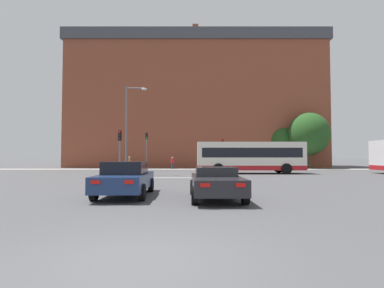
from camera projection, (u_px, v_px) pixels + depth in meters
ground_plane at (137, 261)px, 4.77m from camera, size 400.00×400.00×0.00m
stop_line_strip at (180, 178)px, 23.00m from camera, size 7.54×0.30×0.01m
far_pavement at (185, 169)px, 37.98m from camera, size 68.38×2.50×0.01m
brick_civic_building at (195, 104)px, 48.83m from camera, size 39.08×13.04×22.16m
car_saloon_left at (125, 178)px, 12.50m from camera, size 2.07×4.63×1.44m
car_roadster_right at (215, 182)px, 11.67m from camera, size 2.04×4.40×1.24m
bus_crossing_lead at (249, 157)px, 28.74m from camera, size 10.09×2.76×2.99m
traffic_light_near_left at (119, 145)px, 23.66m from camera, size 0.26×0.31×3.69m
traffic_light_far_right at (222, 149)px, 37.59m from camera, size 0.26×0.31×3.76m
traffic_light_far_left at (146, 145)px, 37.25m from camera, size 0.26×0.31×4.59m
street_lamp_junction at (129, 121)px, 26.87m from camera, size 1.92×0.36×7.96m
pedestrian_waiting at (172, 162)px, 38.65m from camera, size 0.44×0.43×1.56m
pedestrian_walking_east at (129, 162)px, 38.25m from camera, size 0.28×0.43×1.63m
tree_by_building at (308, 134)px, 40.79m from camera, size 5.47×5.47×7.58m
tree_kerbside at (282, 141)px, 42.93m from camera, size 3.74×3.74×5.77m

